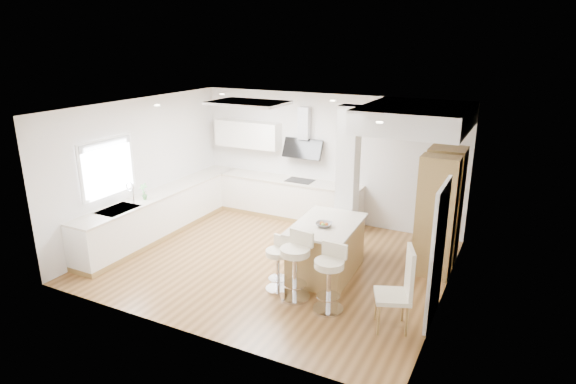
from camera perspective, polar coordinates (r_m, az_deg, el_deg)
The scene contains 18 objects.
ground at distance 8.92m, azimuth -1.84°, elevation -8.21°, with size 6.00×6.00×0.00m, color olive.
ceiling at distance 8.92m, azimuth -1.84°, elevation -8.21°, with size 6.00×5.00×0.02m, color white.
wall_back at distance 10.58m, azimuth 4.59°, elevation 4.00°, with size 6.00×0.04×2.80m, color silver.
wall_left at distance 10.14m, azimuth -16.99°, elevation 2.66°, with size 0.04×5.00×2.80m, color silver.
wall_right at distance 7.51m, azimuth 18.61°, elevation -2.69°, with size 0.04×5.00×2.80m, color silver.
skylight at distance 9.01m, azimuth -4.65°, elevation 10.46°, with size 4.10×2.10×0.06m.
window_left at distance 9.44m, azimuth -20.67°, elevation 3.05°, with size 0.06×1.28×1.07m.
doorway_right at distance 7.11m, azimuth 17.32°, elevation -7.21°, with size 0.05×1.00×2.10m.
counter_left at distance 10.38m, azimuth -14.45°, elevation -2.23°, with size 0.63×4.50×1.35m.
counter_back at distance 10.90m, azimuth -0.50°, elevation 0.61°, with size 3.62×0.63×2.50m.
pillar at distance 8.82m, azimuth 7.05°, elevation 1.13°, with size 0.35×0.35×2.80m.
soffit at distance 8.71m, azimuth 14.95°, elevation 8.55°, with size 1.78×2.20×0.40m.
oven_column at distance 8.81m, azimuth 17.57°, elevation -2.00°, with size 0.63×1.21×2.10m.
peninsula at distance 8.32m, azimuth 4.56°, elevation -6.67°, with size 1.09×1.58×1.00m.
bar_stool_a at distance 7.78m, azimuth -1.15°, elevation -8.18°, with size 0.46×0.46×0.89m.
bar_stool_b at distance 7.50m, azimuth 0.94°, elevation -8.31°, with size 0.55×0.55×1.08m.
bar_stool_c at distance 7.22m, azimuth 4.95°, elevation -9.71°, with size 0.50×0.50×1.03m.
dining_chair at distance 6.90m, azimuth 13.24°, elevation -10.85°, with size 0.62×0.62×1.23m.
Camera 1 is at (3.88, -7.03, 3.89)m, focal length 30.00 mm.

